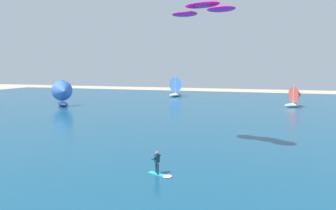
{
  "coord_description": "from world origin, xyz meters",
  "views": [
    {
      "loc": [
        6.98,
        -5.04,
        7.73
      ],
      "look_at": [
        -0.09,
        17.67,
        4.87
      ],
      "focal_mm": 33.85,
      "sensor_mm": 36.0,
      "label": 1
    }
  ],
  "objects_px": {
    "sailboat_far_right": "(296,96)",
    "sailboat_heeled_over": "(178,86)",
    "sailboat_center_horizon": "(63,93)",
    "kitesurfer": "(159,166)",
    "kite": "(202,9)"
  },
  "relations": [
    {
      "from": "sailboat_far_right",
      "to": "sailboat_heeled_over",
      "type": "height_order",
      "value": "sailboat_heeled_over"
    },
    {
      "from": "sailboat_heeled_over",
      "to": "sailboat_center_horizon",
      "type": "distance_m",
      "value": 31.31
    },
    {
      "from": "kitesurfer",
      "to": "kite",
      "type": "relative_size",
      "value": 0.3
    },
    {
      "from": "kitesurfer",
      "to": "sailboat_center_horizon",
      "type": "height_order",
      "value": "sailboat_center_horizon"
    },
    {
      "from": "kitesurfer",
      "to": "sailboat_center_horizon",
      "type": "bearing_deg",
      "value": 133.89
    },
    {
      "from": "kitesurfer",
      "to": "kite",
      "type": "height_order",
      "value": "kite"
    },
    {
      "from": "kite",
      "to": "sailboat_heeled_over",
      "type": "relative_size",
      "value": 1.2
    },
    {
      "from": "sailboat_far_right",
      "to": "sailboat_center_horizon",
      "type": "xyz_separation_m",
      "value": [
        -43.15,
        -12.85,
        0.55
      ]
    },
    {
      "from": "sailboat_center_horizon",
      "to": "kite",
      "type": "bearing_deg",
      "value": -36.7
    },
    {
      "from": "kitesurfer",
      "to": "sailboat_heeled_over",
      "type": "distance_m",
      "value": 60.83
    },
    {
      "from": "sailboat_far_right",
      "to": "kite",
      "type": "bearing_deg",
      "value": -107.21
    },
    {
      "from": "sailboat_heeled_over",
      "to": "sailboat_center_horizon",
      "type": "height_order",
      "value": "sailboat_center_horizon"
    },
    {
      "from": "kite",
      "to": "sailboat_center_horizon",
      "type": "bearing_deg",
      "value": 143.3
    },
    {
      "from": "sailboat_heeled_over",
      "to": "sailboat_center_horizon",
      "type": "bearing_deg",
      "value": -119.49
    },
    {
      "from": "sailboat_center_horizon",
      "to": "kitesurfer",
      "type": "bearing_deg",
      "value": -46.11
    }
  ]
}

